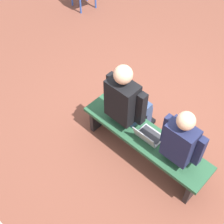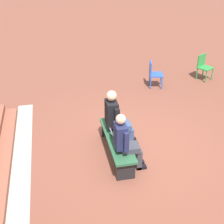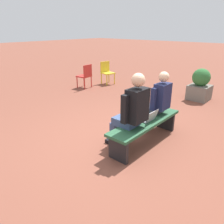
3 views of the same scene
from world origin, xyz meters
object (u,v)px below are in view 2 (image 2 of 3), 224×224
(laptop, at_px, (117,137))
(plastic_chair_near_bench_right, at_px, (154,73))
(person_adult, at_px, (116,118))
(person_student, at_px, (125,140))
(bench, at_px, (117,142))
(plastic_chair_mid_courtyard, at_px, (204,66))

(laptop, xyz_separation_m, plastic_chair_near_bench_right, (3.35, -1.95, -0.02))
(person_adult, distance_m, plastic_chair_near_bench_right, 3.49)
(person_student, relative_size, person_adult, 0.93)
(bench, bearing_deg, plastic_chair_mid_courtyard, -46.57)
(person_adult, xyz_separation_m, plastic_chair_mid_courtyard, (3.20, -3.70, -0.26))
(person_adult, xyz_separation_m, laptop, (-0.42, 0.08, -0.24))
(plastic_chair_mid_courtyard, bearing_deg, person_adult, 130.84)
(person_adult, height_order, plastic_chair_near_bench_right, person_adult)
(person_adult, relative_size, plastic_chair_mid_courtyard, 1.66)
(person_student, bearing_deg, bench, 7.77)
(bench, bearing_deg, plastic_chair_near_bench_right, -30.37)
(bench, xyz_separation_m, plastic_chair_near_bench_right, (3.31, -1.94, 0.13))
(person_adult, height_order, laptop, person_adult)
(person_adult, bearing_deg, laptop, 168.76)
(plastic_chair_near_bench_right, bearing_deg, person_adult, 147.54)
(person_student, bearing_deg, plastic_chair_near_bench_right, -26.35)
(plastic_chair_near_bench_right, height_order, plastic_chair_mid_courtyard, same)
(plastic_chair_near_bench_right, relative_size, plastic_chair_mid_courtyard, 1.00)
(bench, relative_size, laptop, 5.63)
(person_adult, bearing_deg, plastic_chair_mid_courtyard, -49.16)
(person_student, xyz_separation_m, laptop, (0.43, 0.08, -0.20))
(laptop, bearing_deg, plastic_chair_near_bench_right, -30.19)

